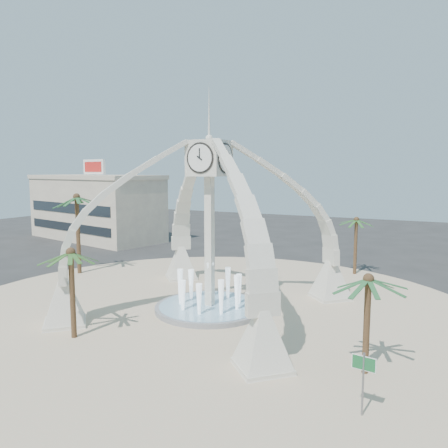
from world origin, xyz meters
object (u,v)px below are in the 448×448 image
at_px(clock_tower, 210,223).
at_px(palm_south, 71,254).
at_px(palm_east, 368,280).
at_px(street_sign, 363,371).
at_px(fountain, 210,307).
at_px(palm_north, 356,221).
at_px(palm_west, 77,198).

height_order(clock_tower, palm_south, clock_tower).
bearing_deg(palm_south, clock_tower, 60.47).
relative_size(palm_east, street_sign, 2.00).
height_order(palm_east, palm_south, palm_south).
relative_size(fountain, palm_north, 1.31).
height_order(fountain, palm_east, palm_east).
height_order(palm_west, palm_south, palm_west).
bearing_deg(fountain, clock_tower, -90.00).
xyz_separation_m(clock_tower, palm_north, (7.17, 16.51, -1.12)).
bearing_deg(palm_east, fountain, 156.61).
relative_size(clock_tower, palm_west, 2.12).
bearing_deg(street_sign, palm_south, -174.73).
bearing_deg(palm_south, palm_west, 134.68).
xyz_separation_m(palm_east, street_sign, (0.57, -4.06, -2.85)).
relative_size(palm_west, palm_north, 1.39).
bearing_deg(palm_east, palm_north, 102.20).
relative_size(clock_tower, street_sign, 6.48).
distance_m(clock_tower, palm_east, 13.02).
xyz_separation_m(fountain, palm_north, (7.17, 16.51, 5.08)).
xyz_separation_m(palm_east, palm_south, (-16.63, -3.32, 0.44)).
bearing_deg(palm_south, palm_east, 11.29).
xyz_separation_m(palm_west, palm_south, (12.50, -12.64, -2.25)).
relative_size(palm_north, street_sign, 2.20).
bearing_deg(fountain, palm_south, -119.53).
height_order(palm_east, palm_north, palm_north).
height_order(clock_tower, palm_north, clock_tower).
bearing_deg(clock_tower, fountain, 90.00).
xyz_separation_m(clock_tower, street_sign, (12.42, -9.19, -4.51)).
bearing_deg(palm_west, palm_north, 26.73).
height_order(palm_north, palm_south, palm_north).
bearing_deg(palm_north, fountain, -113.48).
height_order(fountain, palm_south, palm_south).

